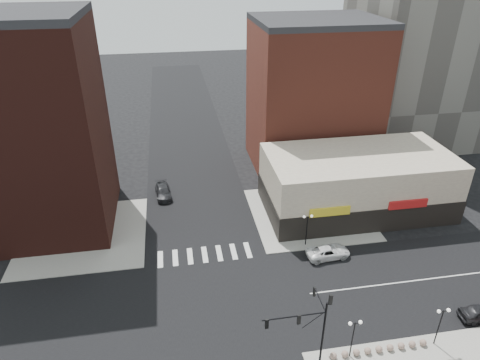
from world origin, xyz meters
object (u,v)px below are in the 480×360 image
object	(u,v)px
traffic_signal	(312,320)
dark_sedan_north	(163,192)
street_lamp_ne	(307,222)
street_lamp_se_b	(442,318)
white_suv	(328,252)
street_lamp_se_a	(354,330)

from	to	relation	value
traffic_signal	dark_sedan_north	size ratio (longest dim) A/B	1.53
traffic_signal	dark_sedan_north	xyz separation A→B (m)	(-11.88, 30.33, -4.22)
street_lamp_ne	dark_sedan_north	bearing A→B (deg)	138.94
street_lamp_se_b	white_suv	bearing A→B (deg)	110.85
white_suv	street_lamp_se_b	bearing A→B (deg)	-163.61
traffic_signal	street_lamp_ne	bearing A→B (deg)	73.25
traffic_signal	street_lamp_se_a	xyz separation A→B (m)	(3.76, -0.17, -1.67)
street_lamp_ne	white_suv	size ratio (longest dim) A/B	0.82
street_lamp_se_b	street_lamp_ne	xyz separation A→B (m)	(-7.00, 16.00, 0.00)
dark_sedan_north	white_suv	bearing A→B (deg)	-48.56
street_lamp_se_a	dark_sedan_north	size ratio (longest dim) A/B	0.82
street_lamp_se_a	street_lamp_ne	bearing A→B (deg)	86.42
street_lamp_se_a	street_lamp_ne	world-z (taller)	same
traffic_signal	street_lamp_ne	distance (m)	16.62
street_lamp_se_b	street_lamp_ne	bearing A→B (deg)	113.63
traffic_signal	white_suv	size ratio (longest dim) A/B	1.54
street_lamp_se_b	street_lamp_ne	world-z (taller)	same
white_suv	street_lamp_ne	bearing A→B (deg)	31.99
street_lamp_ne	traffic_signal	bearing A→B (deg)	-106.75
street_lamp_ne	street_lamp_se_a	bearing A→B (deg)	-93.58
street_lamp_ne	dark_sedan_north	distance (m)	22.22
traffic_signal	street_lamp_se_b	distance (m)	11.88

